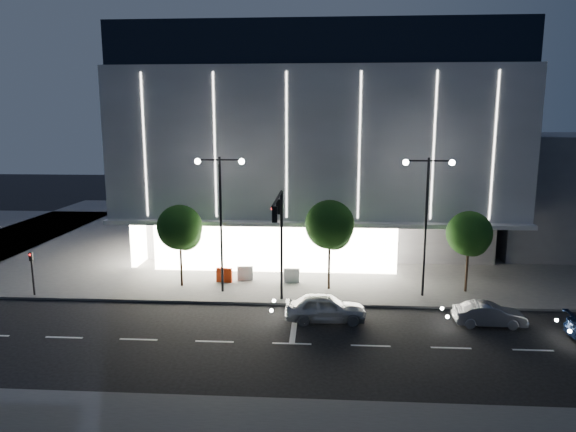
% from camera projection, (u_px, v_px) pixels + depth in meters
% --- Properties ---
extents(ground, '(160.00, 160.00, 0.00)m').
position_uv_depth(ground, '(257.00, 331.00, 27.79)').
color(ground, black).
rests_on(ground, ground).
extents(sidewalk_museum, '(70.00, 40.00, 0.15)m').
position_uv_depth(sidewalk_museum, '(336.00, 235.00, 51.01)').
color(sidewalk_museum, '#474747').
rests_on(sidewalk_museum, ground).
extents(museum, '(30.00, 25.80, 18.00)m').
position_uv_depth(museum, '(317.00, 142.00, 47.81)').
color(museum, '#4C4C51').
rests_on(museum, ground).
extents(annex_building, '(16.00, 20.00, 10.00)m').
position_uv_depth(annex_building, '(558.00, 187.00, 48.80)').
color(annex_building, '#4C4C51').
rests_on(annex_building, ground).
extents(traffic_mast, '(0.33, 5.89, 7.07)m').
position_uv_depth(traffic_mast, '(280.00, 228.00, 30.09)').
color(traffic_mast, black).
rests_on(traffic_mast, ground).
extents(street_lamp_west, '(3.16, 0.36, 9.00)m').
position_uv_depth(street_lamp_west, '(221.00, 204.00, 32.78)').
color(street_lamp_west, black).
rests_on(street_lamp_west, ground).
extents(street_lamp_east, '(3.16, 0.36, 9.00)m').
position_uv_depth(street_lamp_east, '(427.00, 206.00, 31.97)').
color(street_lamp_east, black).
rests_on(street_lamp_east, ground).
extents(ped_signal_far, '(0.22, 0.24, 3.00)m').
position_uv_depth(ped_signal_far, '(32.00, 269.00, 32.80)').
color(ped_signal_far, black).
rests_on(ped_signal_far, ground).
extents(tree_left, '(3.02, 3.02, 5.72)m').
position_uv_depth(tree_left, '(180.00, 230.00, 34.32)').
color(tree_left, black).
rests_on(tree_left, ground).
extents(tree_mid, '(3.25, 3.25, 6.15)m').
position_uv_depth(tree_mid, '(330.00, 227.00, 33.64)').
color(tree_mid, black).
rests_on(tree_mid, ground).
extents(tree_right, '(2.91, 2.91, 5.51)m').
position_uv_depth(tree_right, '(469.00, 236.00, 33.16)').
color(tree_right, black).
rests_on(tree_right, ground).
extents(car_lead, '(4.68, 2.05, 1.57)m').
position_uv_depth(car_lead, '(325.00, 308.00, 29.05)').
color(car_lead, '#A8ACB0').
rests_on(car_lead, ground).
extents(car_second, '(3.87, 1.41, 1.27)m').
position_uv_depth(car_second, '(489.00, 314.00, 28.44)').
color(car_second, '#9C9EA4').
rests_on(car_second, ground).
extents(barrier_b, '(1.12, 0.41, 1.00)m').
position_uv_depth(barrier_b, '(245.00, 273.00, 36.13)').
color(barrier_b, white).
rests_on(barrier_b, sidewalk_museum).
extents(barrier_c, '(1.12, 0.38, 1.00)m').
position_uv_depth(barrier_c, '(224.00, 275.00, 35.68)').
color(barrier_c, red).
rests_on(barrier_c, sidewalk_museum).
extents(barrier_d, '(1.11, 0.30, 1.00)m').
position_uv_depth(barrier_d, '(292.00, 275.00, 35.59)').
color(barrier_d, white).
rests_on(barrier_d, sidewalk_museum).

